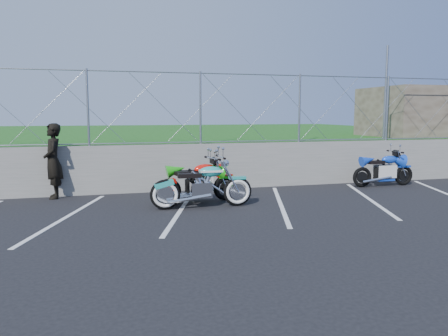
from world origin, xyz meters
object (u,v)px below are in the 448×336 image
object	(u,v)px
naked_orange	(198,184)
person_standing	(53,161)
sportbike_blue	(384,171)
cruiser_turquoise	(203,187)
sportbike_green	(199,183)

from	to	relation	value
naked_orange	person_standing	distance (m)	3.77
sportbike_blue	cruiser_turquoise	bearing A→B (deg)	-165.07
naked_orange	person_standing	world-z (taller)	person_standing
cruiser_turquoise	sportbike_green	xyz separation A→B (m)	(0.05, 0.70, -0.02)
naked_orange	sportbike_green	xyz separation A→B (m)	(0.05, 0.14, -0.01)
person_standing	naked_orange	bearing A→B (deg)	59.06
sportbike_green	person_standing	distance (m)	3.77
sportbike_green	sportbike_blue	bearing A→B (deg)	6.98
sportbike_green	person_standing	size ratio (longest dim) A/B	1.07
cruiser_turquoise	person_standing	bearing A→B (deg)	149.62
sportbike_green	sportbike_blue	distance (m)	5.82
cruiser_turquoise	person_standing	distance (m)	4.03
naked_orange	sportbike_green	world-z (taller)	naked_orange
sportbike_blue	person_standing	xyz separation A→B (m)	(-9.23, 0.60, 0.51)
naked_orange	person_standing	size ratio (longest dim) A/B	1.12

